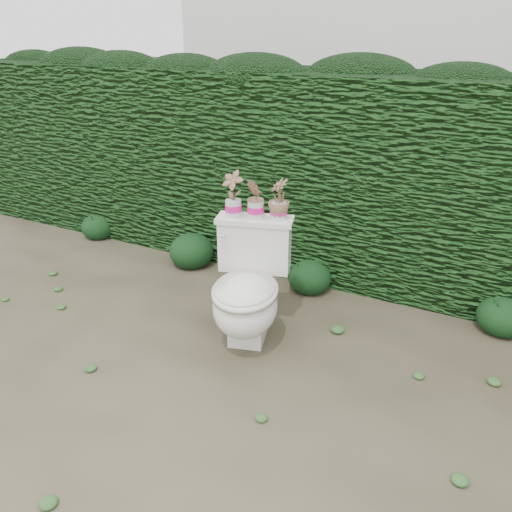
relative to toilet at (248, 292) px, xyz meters
The scene contains 11 objects.
ground 0.45m from the toilet, 41.74° to the right, with size 60.00×60.00×0.00m, color brown.
hedge 1.50m from the toilet, 81.76° to the left, with size 8.00×1.00×1.60m, color #23571D.
house_wall 6.10m from the toilet, 82.12° to the left, with size 8.00×3.50×4.00m, color silver.
toilet is the anchor object (origin of this frame).
potted_plant_left 0.63m from the toilet, 136.74° to the left, with size 0.15×0.10×0.29m, color #346C21.
potted_plant_center 0.59m from the toilet, 104.74° to the left, with size 0.14×0.11×0.25m, color #346C21.
potted_plant_right 0.62m from the toilet, 73.04° to the left, with size 0.14×0.14×0.25m, color #346C21.
liriope_clump_0 2.37m from the toilet, 156.98° to the left, with size 0.32×0.32×0.26m, color #143A15.
liriope_clump_1 1.28m from the toilet, 140.71° to the left, with size 0.39×0.39×0.31m, color #143A15.
liriope_clump_2 0.87m from the toilet, 82.46° to the left, with size 0.34×0.34×0.27m, color #143A15.
liriope_clump_3 1.75m from the toilet, 30.35° to the left, with size 0.34×0.34×0.27m, color #143A15.
Camera 1 is at (1.12, -2.30, 1.89)m, focal length 35.00 mm.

